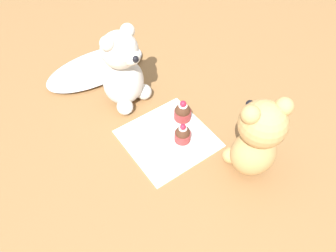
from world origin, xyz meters
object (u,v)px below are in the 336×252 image
(teddy_bear_cream, at_px, (123,71))
(cupcake_near_tan_bear, at_px, (183,134))
(cupcake_near_cream_bear, at_px, (183,112))
(teddy_bear_tan, at_px, (257,138))

(teddy_bear_cream, distance_m, cupcake_near_tan_bear, 0.25)
(cupcake_near_cream_bear, relative_size, cupcake_near_tan_bear, 1.08)
(teddy_bear_tan, distance_m, cupcake_near_tan_bear, 0.21)
(teddy_bear_cream, relative_size, cupcake_near_cream_bear, 3.62)
(teddy_bear_cream, distance_m, teddy_bear_tan, 0.42)
(teddy_bear_cream, xyz_separation_m, cupcake_near_cream_bear, (0.09, -0.17, -0.08))
(teddy_bear_cream, relative_size, teddy_bear_tan, 1.03)
(teddy_bear_cream, bearing_deg, cupcake_near_tan_bear, -94.39)
(teddy_bear_cream, height_order, cupcake_near_cream_bear, teddy_bear_cream)
(teddy_bear_cream, relative_size, cupcake_near_tan_bear, 3.90)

